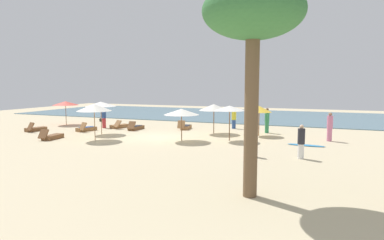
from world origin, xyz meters
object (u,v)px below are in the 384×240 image
Objects in this scene: surfboard at (306,145)px; lounger_0 at (136,128)px; person_1 at (301,142)px; person_4 at (330,127)px; umbrella_4 at (259,109)px; lounger_2 at (35,129)px; person_3 at (234,118)px; lounger_4 at (52,137)px; umbrella_1 at (65,103)px; umbrella_0 at (230,108)px; umbrella_2 at (101,104)px; palm_1 at (253,17)px; umbrella_6 at (214,107)px; lounger_3 at (186,127)px; person_0 at (267,120)px; lounger_5 at (119,126)px; lounger_1 at (86,129)px; person_2 at (104,116)px; umbrella_5 at (94,107)px; person_5 at (249,139)px; dog at (101,120)px; umbrella_3 at (182,112)px.

lounger_0 is at bearing 170.54° from surfboard.
person_1 is 0.91× the size of person_4.
lounger_2 is at bearing -165.83° from umbrella_4.
lounger_4 is at bearing -135.90° from person_3.
umbrella_1 is 1.29× the size of lounger_4.
surfboard is (4.61, -0.02, -2.03)m from umbrella_0.
umbrella_1 is 8.03m from lounger_4.
lounger_4 is at bearing -117.81° from umbrella_2.
palm_1 is (18.85, -12.40, 3.70)m from umbrella_1.
person_3 is at bearing 106.42° from palm_1.
umbrella_6 is at bearing 113.00° from palm_1.
lounger_0 is (-6.29, -0.36, -1.73)m from umbrella_6.
umbrella_2 is at bearing -177.17° from surfboard.
person_3 is 7.85m from person_4.
palm_1 is (-1.16, -6.21, 4.77)m from person_1.
palm_1 is at bearing -46.01° from lounger_0.
umbrella_2 reaches higher than lounger_3.
person_1 is (6.37, -6.07, -1.08)m from umbrella_6.
person_1 reaches higher than lounger_2.
umbrella_2 is 1.35× the size of lounger_3.
person_0 is (16.47, 5.63, 0.76)m from lounger_2.
surfboard is (0.08, 3.59, -0.79)m from person_1.
surfboard is (14.53, -2.52, -0.13)m from lounger_5.
lounger_2 is (-6.67, -3.50, -0.01)m from lounger_0.
surfboard is at bearing -9.84° from lounger_5.
palm_1 is (12.62, -9.11, 3.45)m from umbrella_2.
umbrella_0 reaches higher than person_0.
umbrella_6 reaches higher than person_3.
lounger_1 is 3.85m from lounger_4.
person_4 reaches higher than lounger_3.
lounger_1 is 0.98× the size of lounger_5.
lounger_2 is 0.94× the size of person_2.
umbrella_1 is at bearing 162.81° from person_1.
person_2 is at bearing 121.30° from umbrella_5.
lounger_2 is 1.04× the size of person_5.
umbrella_6 is (7.40, 3.17, -0.24)m from umbrella_2.
umbrella_6 is 3.38× the size of dog.
person_4 is (5.88, 2.18, -1.15)m from umbrella_0.
person_0 is (10.91, 4.93, -1.22)m from umbrella_2.
umbrella_1 is 1.27× the size of lounger_2.
umbrella_5 is 1.26× the size of person_2.
umbrella_1 reaches higher than lounger_1.
person_1 is (9.17, -7.48, 0.65)m from lounger_3.
person_1 is 5.94m from person_4.
palm_1 is at bearing -77.54° from person_5.
lounger_4 is 16.39m from palm_1.
umbrella_3 reaches higher than lounger_3.
palm_1 is (1.30, -5.87, 4.74)m from person_5.
umbrella_0 is 3.03m from umbrella_3.
lounger_2 is 0.95× the size of person_0.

